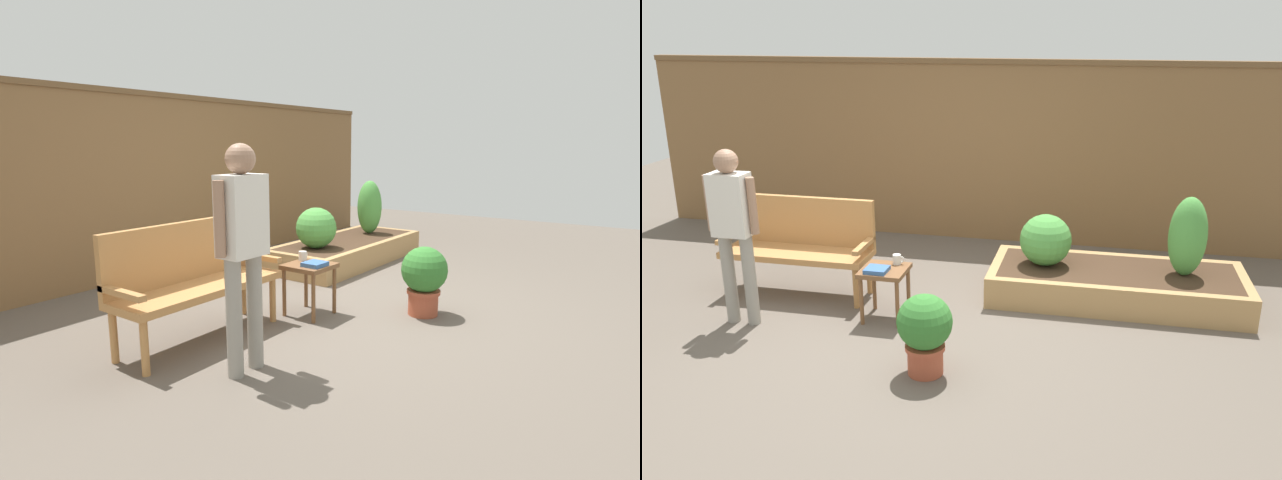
# 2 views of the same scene
# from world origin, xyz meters

# --- Properties ---
(ground_plane) EXTENTS (14.00, 14.00, 0.00)m
(ground_plane) POSITION_xyz_m (0.00, 0.00, 0.00)
(ground_plane) COLOR #60564C
(fence_back) EXTENTS (8.40, 0.14, 2.16)m
(fence_back) POSITION_xyz_m (0.00, 2.60, 1.09)
(fence_back) COLOR brown
(fence_back) RESTS_ON ground_plane
(garden_bench) EXTENTS (1.44, 0.48, 0.94)m
(garden_bench) POSITION_xyz_m (-1.37, 0.56, 0.54)
(garden_bench) COLOR #B77F47
(garden_bench) RESTS_ON ground_plane
(side_table) EXTENTS (0.40, 0.40, 0.48)m
(side_table) POSITION_xyz_m (-0.37, 0.13, 0.40)
(side_table) COLOR brown
(side_table) RESTS_ON ground_plane
(cup_on_table) EXTENTS (0.11, 0.08, 0.09)m
(cup_on_table) POSITION_xyz_m (-0.30, 0.27, 0.52)
(cup_on_table) COLOR silver
(cup_on_table) RESTS_ON side_table
(book_on_table) EXTENTS (0.20, 0.18, 0.04)m
(book_on_table) POSITION_xyz_m (-0.41, 0.04, 0.50)
(book_on_table) COLOR #38609E
(book_on_table) RESTS_ON side_table
(potted_boxwood) EXTENTS (0.42, 0.42, 0.64)m
(potted_boxwood) POSITION_xyz_m (0.23, -0.72, 0.37)
(potted_boxwood) COLOR #A84C33
(potted_boxwood) RESTS_ON ground_plane
(raised_planter_bed) EXTENTS (2.40, 1.00, 0.30)m
(raised_planter_bed) POSITION_xyz_m (1.65, 1.01, 0.15)
(raised_planter_bed) COLOR #AD8451
(raised_planter_bed) RESTS_ON ground_plane
(shrub_near_bench) EXTENTS (0.50, 0.50, 0.50)m
(shrub_near_bench) POSITION_xyz_m (0.96, 1.02, 0.55)
(shrub_near_bench) COLOR brown
(shrub_near_bench) RESTS_ON raised_planter_bed
(shrub_far_corner) EXTENTS (0.35, 0.35, 0.75)m
(shrub_far_corner) POSITION_xyz_m (2.26, 1.02, 0.68)
(shrub_far_corner) COLOR brown
(shrub_far_corner) RESTS_ON raised_planter_bed
(person_by_bench) EXTENTS (0.47, 0.20, 1.56)m
(person_by_bench) POSITION_xyz_m (-1.59, -0.22, 0.93)
(person_by_bench) COLOR gray
(person_by_bench) RESTS_ON ground_plane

